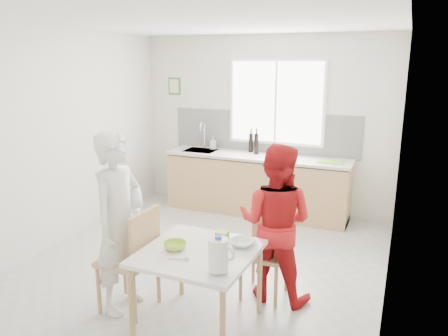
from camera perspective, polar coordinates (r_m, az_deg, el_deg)
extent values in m
plane|color=#B7B7B2|center=(5.22, -2.89, -12.54)|extent=(4.50, 4.50, 0.00)
plane|color=silver|center=(6.84, 5.18, 5.70)|extent=(4.00, 0.00, 4.00)
plane|color=silver|center=(2.99, -22.32, -6.28)|extent=(4.00, 0.00, 4.00)
plane|color=silver|center=(5.91, -20.86, 3.53)|extent=(0.00, 4.50, 4.50)
plane|color=silver|center=(4.31, 21.58, -0.16)|extent=(0.00, 4.50, 4.50)
plane|color=white|center=(4.68, -3.32, 18.49)|extent=(4.50, 4.50, 0.00)
cube|color=white|center=(6.72, 6.85, 8.53)|extent=(1.50, 0.03, 1.30)
cube|color=white|center=(6.70, 6.80, 8.51)|extent=(1.40, 0.02, 1.20)
cube|color=white|center=(6.70, 6.79, 8.51)|extent=(0.03, 0.03, 1.20)
cube|color=white|center=(6.85, 5.13, 4.66)|extent=(3.00, 0.02, 0.65)
cube|color=#3C7E39|center=(7.38, -6.49, 10.58)|extent=(0.22, 0.02, 0.28)
cube|color=beige|center=(7.37, -6.53, 10.57)|extent=(0.16, 0.01, 0.22)
cube|color=tan|center=(6.75, 4.23, -2.38)|extent=(2.80, 0.60, 0.86)
cube|color=#3F3326|center=(6.87, 4.18, -5.42)|extent=(2.80, 0.54, 0.10)
cube|color=silver|center=(6.64, 4.31, 1.52)|extent=(2.84, 0.64, 0.04)
cube|color=#A5A5AA|center=(6.99, -3.10, 2.21)|extent=(0.50, 0.40, 0.03)
cylinder|color=silver|center=(7.09, -2.56, 4.00)|extent=(0.02, 0.02, 0.36)
torus|color=silver|center=(7.00, -2.82, 5.36)|extent=(0.02, 0.18, 0.18)
cube|color=white|center=(3.83, -3.38, -11.02)|extent=(0.97, 0.97, 0.04)
cylinder|color=tan|center=(3.90, -12.00, -17.14)|extent=(0.05, 0.05, 0.67)
cylinder|color=tan|center=(4.51, -5.64, -12.33)|extent=(0.05, 0.05, 0.67)
cylinder|color=tan|center=(3.53, -0.18, -20.39)|extent=(0.05, 0.05, 0.67)
cylinder|color=tan|center=(4.20, 4.67, -14.42)|extent=(0.05, 0.05, 0.67)
cube|color=tan|center=(4.29, -12.46, -11.63)|extent=(0.48, 0.48, 0.04)
cube|color=tan|center=(4.07, -10.23, -8.87)|extent=(0.04, 0.44, 0.49)
cylinder|color=tan|center=(4.66, -12.83, -13.08)|extent=(0.04, 0.04, 0.48)
cylinder|color=tan|center=(4.39, -16.05, -15.10)|extent=(0.04, 0.04, 0.48)
cylinder|color=tan|center=(4.45, -8.57, -14.23)|extent=(0.04, 0.04, 0.48)
cylinder|color=tan|center=(4.16, -11.64, -16.49)|extent=(0.04, 0.04, 0.48)
cube|color=tan|center=(4.45, 5.31, -11.05)|extent=(0.43, 0.43, 0.04)
cube|color=tan|center=(4.52, 6.17, -7.30)|extent=(0.40, 0.04, 0.44)
cylinder|color=tan|center=(4.45, 2.17, -14.35)|extent=(0.04, 0.04, 0.43)
cylinder|color=tan|center=(4.35, 6.78, -15.19)|extent=(0.04, 0.04, 0.43)
cylinder|color=tan|center=(4.76, 3.85, -12.43)|extent=(0.04, 0.04, 0.43)
cylinder|color=tan|center=(4.66, 8.16, -13.15)|extent=(0.04, 0.04, 0.43)
imported|color=white|center=(4.19, -13.48, -6.98)|extent=(0.43, 0.64, 1.72)
imported|color=red|center=(4.30, 6.72, -7.14)|extent=(0.78, 0.61, 1.57)
imported|color=#A4D030|center=(3.86, -6.41, -10.07)|extent=(0.20, 0.20, 0.06)
imported|color=white|center=(3.91, 2.29, -9.77)|extent=(0.22, 0.22, 0.05)
cylinder|color=white|center=(3.41, -0.75, -11.24)|extent=(0.16, 0.16, 0.25)
cylinder|color=blue|center=(3.35, -0.76, -9.11)|extent=(0.05, 0.05, 0.03)
torus|color=white|center=(3.37, 0.51, -11.14)|extent=(0.12, 0.03, 0.12)
cube|color=#8EBC2B|center=(4.00, -0.24, -8.90)|extent=(0.10, 0.10, 0.09)
cylinder|color=#A5A5AA|center=(3.68, -6.12, -11.68)|extent=(0.16, 0.06, 0.01)
cube|color=#78BF2C|center=(6.34, 13.72, 0.79)|extent=(0.35, 0.25, 0.01)
cylinder|color=black|center=(6.69, 4.24, 3.19)|extent=(0.07, 0.07, 0.32)
cylinder|color=black|center=(6.82, 3.53, 3.34)|extent=(0.07, 0.07, 0.30)
cylinder|color=brown|center=(6.68, 6.45, 2.44)|extent=(0.06, 0.06, 0.16)
imported|color=#999999|center=(7.06, -1.44, 3.30)|extent=(0.11, 0.12, 0.20)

